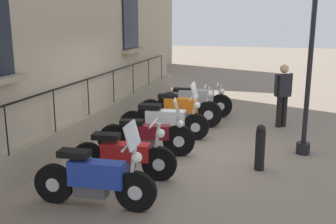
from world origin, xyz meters
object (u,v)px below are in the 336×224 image
Objects in this scene: motorcycle_maroon at (147,136)px; motorcycle_silver at (195,101)px; motorcycle_blue at (96,179)px; pedestrian_standing at (283,92)px; motorcycle_white at (165,120)px; motorcycle_orange at (180,110)px; lamppost at (313,27)px; motorcycle_red at (124,156)px; bollard at (260,147)px.

motorcycle_maroon is 3.59m from motorcycle_silver.
pedestrian_standing is at bearing 64.37° from motorcycle_blue.
motorcycle_white is 0.99× the size of motorcycle_silver.
motorcycle_silver is 2.51m from pedestrian_standing.
motorcycle_orange is (0.07, 4.80, -0.02)m from motorcycle_blue.
motorcycle_silver is 1.32× the size of pedestrian_standing.
lamppost is 3.14× the size of pedestrian_standing.
motorcycle_white is (-0.01, 3.67, -0.01)m from motorcycle_blue.
motorcycle_blue is 6.08m from pedestrian_standing.
motorcycle_red is at bearing -92.82° from motorcycle_silver.
motorcycle_white is (0.02, 2.51, 0.03)m from motorcycle_red.
pedestrian_standing reaches higher than motorcycle_blue.
motorcycle_maroon is 1.28m from motorcycle_white.
motorcycle_blue is at bearing -89.91° from motorcycle_maroon.
motorcycle_maroon is 0.92× the size of motorcycle_white.
motorcycle_white reaches higher than motorcycle_orange.
motorcycle_maroon is 3.93m from lamppost.
motorcycle_red is 5.07m from pedestrian_standing.
lamppost reaches higher than motorcycle_blue.
pedestrian_standing is (2.62, 5.46, 0.47)m from motorcycle_blue.
motorcycle_maroon is 0.39× the size of lamppost.
bollard is 3.29m from pedestrian_standing.
motorcycle_red is 1.19× the size of pedestrian_standing.
motorcycle_orange is 1.36× the size of pedestrian_standing.
bollard is (2.28, -0.17, 0.03)m from motorcycle_maroon.
motorcycle_blue is 1.19× the size of pedestrian_standing.
pedestrian_standing is (2.55, 0.66, 0.48)m from motorcycle_orange.
motorcycle_orange is 1.18m from motorcycle_silver.
bollard is at bearing 44.36° from motorcycle_blue.
motorcycle_maroon is 4.07m from pedestrian_standing.
motorcycle_white is 3.80m from lamppost.
motorcycle_blue is at bearing -135.64° from bollard.
pedestrian_standing is at bearing 14.57° from motorcycle_orange.
lamppost is 2.72m from pedestrian_standing.
motorcycle_red is 0.90× the size of motorcycle_silver.
motorcycle_silver is (0.21, 5.97, -0.01)m from motorcycle_blue.
motorcycle_blue is at bearing -90.79° from motorcycle_orange.
motorcycle_white is 1.13m from motorcycle_orange.
motorcycle_silver is (0.15, 1.17, 0.01)m from motorcycle_orange.
motorcycle_silver is 2.44× the size of bollard.
motorcycle_maroon is at bearing -93.44° from motorcycle_silver.
motorcycle_blue is at bearing -88.77° from motorcycle_red.
motorcycle_maroon reaches higher than bollard.
motorcycle_white is at bearing 90.22° from motorcycle_maroon.
lamppost is at bearing -77.03° from pedestrian_standing.
motorcycle_orange is at bearing 155.20° from lamppost.
motorcycle_blue is 4.80m from motorcycle_orange.
motorcycle_silver is at bearing 87.97° from motorcycle_blue.
motorcycle_white reaches higher than motorcycle_maroon.
motorcycle_blue reaches higher than motorcycle_red.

